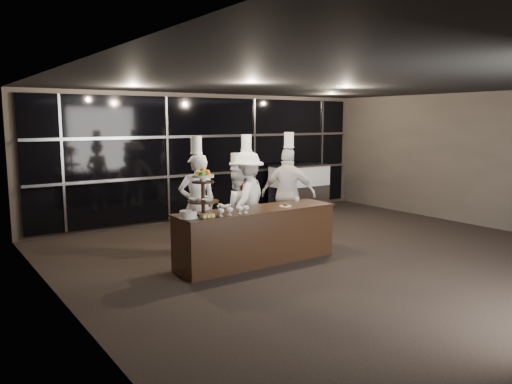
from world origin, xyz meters
TOP-DOWN VIEW (x-y plane):
  - room at (0.00, 0.00)m, footprint 10.00×10.00m
  - window_wall at (0.00, 4.94)m, footprint 8.60×0.10m
  - buffet_counter at (-1.35, 1.15)m, footprint 2.84×0.74m
  - display_stand at (-2.35, 1.15)m, footprint 0.48×0.48m
  - compotes at (-1.92, 0.93)m, footprint 0.57×0.11m
  - layer_cake at (-2.63, 1.10)m, footprint 0.30×0.30m
  - pastry_squares at (-2.37, 0.98)m, footprint 0.19×0.13m
  - small_plate at (-0.81, 1.05)m, footprint 0.20×0.20m
  - chef_cup at (-0.27, 1.40)m, footprint 0.08×0.08m
  - display_case at (2.20, 4.30)m, footprint 1.54×0.67m
  - chef_a at (-1.93, 2.14)m, footprint 0.74×0.58m
  - chef_b at (-1.10, 2.16)m, footprint 0.84×0.73m
  - chef_c at (-0.89, 2.13)m, footprint 1.35×1.22m
  - chef_d at (0.10, 2.12)m, footprint 1.05×1.11m

SIDE VIEW (x-z plane):
  - buffet_counter at x=-1.35m, z-range 0.01..0.93m
  - display_case at x=2.20m, z-range 0.07..1.31m
  - chef_b at x=-1.10m, z-range -0.13..1.65m
  - chef_c at x=-0.89m, z-range -0.14..1.98m
  - chef_a at x=-1.93m, z-range -0.13..1.98m
  - small_plate at x=-0.81m, z-range 0.91..0.96m
  - chef_d at x=0.10m, z-range -0.14..2.01m
  - pastry_squares at x=-2.37m, z-range 0.92..0.97m
  - chef_cup at x=-0.27m, z-range 0.92..0.99m
  - layer_cake at x=-2.63m, z-range 0.92..1.03m
  - compotes at x=-1.92m, z-range 0.94..1.06m
  - display_stand at x=-2.35m, z-range 0.97..1.71m
  - room at x=0.00m, z-range -3.50..6.50m
  - window_wall at x=0.00m, z-range 0.10..2.90m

